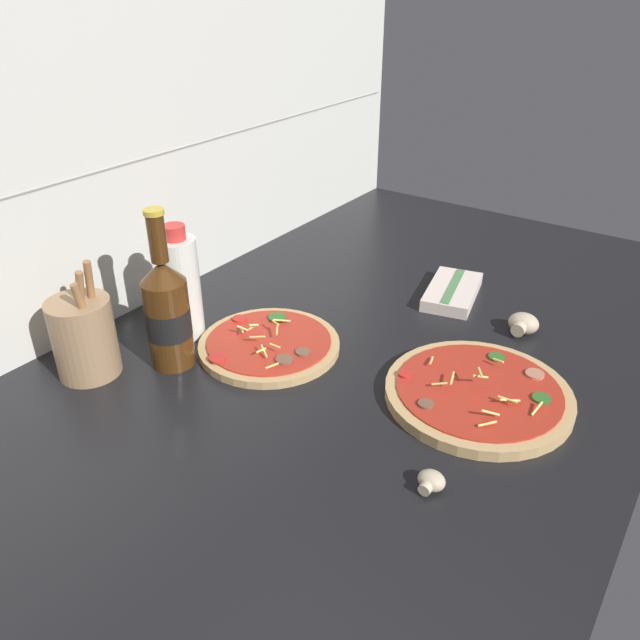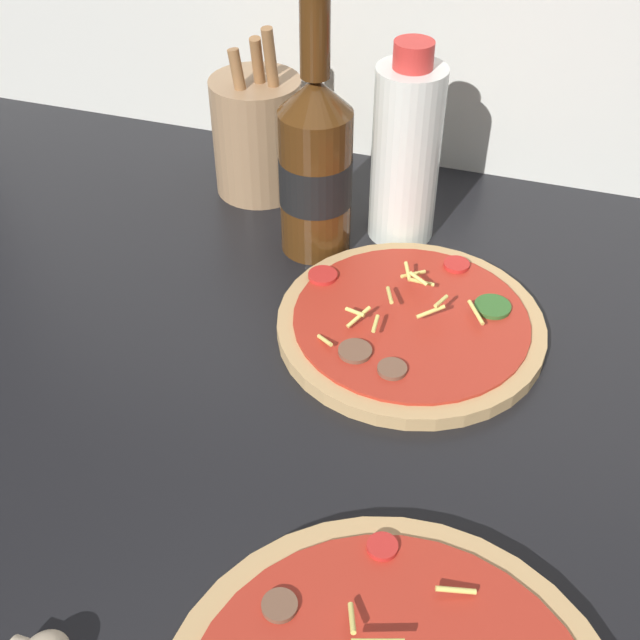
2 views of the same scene
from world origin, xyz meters
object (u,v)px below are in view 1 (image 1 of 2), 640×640
object	(u,v)px
beer_bottle	(167,312)
pizza_near	(478,393)
mushroom_right	(431,481)
utensil_crock	(84,337)
pizza_far	(269,344)
mushroom_left	(523,324)
oil_bottle	(181,286)
dish_towel	(452,292)

from	to	relation	value
beer_bottle	pizza_near	bearing A→B (deg)	-66.82
mushroom_right	utensil_crock	world-z (taller)	utensil_crock
pizza_far	utensil_crock	bearing A→B (deg)	138.84
beer_bottle	mushroom_left	world-z (taller)	beer_bottle
beer_bottle	mushroom_left	bearing A→B (deg)	-46.15
pizza_far	oil_bottle	distance (cm)	18.29
oil_bottle	mushroom_left	xyz separation A→B (cm)	(34.82, -49.43, -7.63)
mushroom_right	utensil_crock	bearing A→B (deg)	97.81
oil_bottle	mushroom_left	size ratio (longest dim) A/B	3.66
pizza_near	pizza_far	size ratio (longest dim) A/B	1.16
beer_bottle	mushroom_left	size ratio (longest dim) A/B	4.73
pizza_near	dish_towel	distance (cm)	33.76
beer_bottle	oil_bottle	distance (cm)	9.29
beer_bottle	dish_towel	bearing A→B (deg)	-30.14
oil_bottle	mushroom_left	distance (cm)	60.94
beer_bottle	mushroom_left	distance (cm)	61.98
oil_bottle	mushroom_right	distance (cm)	54.58
oil_bottle	mushroom_right	xyz separation A→B (cm)	(-9.63, -53.08, -8.25)
pizza_near	mushroom_right	world-z (taller)	pizza_near
mushroom_right	pizza_far	bearing A→B (deg)	69.24
dish_towel	beer_bottle	bearing A→B (deg)	149.86
pizza_near	mushroom_right	bearing A→B (deg)	-173.34
mushroom_right	utensil_crock	size ratio (longest dim) A/B	0.20
mushroom_left	utensil_crock	world-z (taller)	utensil_crock
pizza_far	oil_bottle	bearing A→B (deg)	106.81
dish_towel	utensil_crock	bearing A→B (deg)	147.43
mushroom_right	dish_towel	bearing A→B (deg)	21.59
beer_bottle	utensil_crock	size ratio (longest dim) A/B	1.39
pizza_far	beer_bottle	distance (cm)	18.40
pizza_near	oil_bottle	bearing A→B (deg)	103.03
pizza_near	dish_towel	xyz separation A→B (cm)	(28.93, 17.40, 0.21)
pizza_far	dish_towel	world-z (taller)	pizza_far
pizza_near	utensil_crock	bearing A→B (deg)	118.14
oil_bottle	mushroom_left	world-z (taller)	oil_bottle
utensil_crock	mushroom_left	bearing A→B (deg)	-45.58
pizza_near	pizza_far	world-z (taller)	pizza_near
pizza_near	beer_bottle	distance (cm)	50.26
pizza_near	oil_bottle	distance (cm)	52.62
mushroom_left	dish_towel	world-z (taller)	mushroom_left
pizza_far	dish_towel	xyz separation A→B (cm)	(35.98, -17.78, 0.37)
pizza_far	oil_bottle	size ratio (longest dim) A/B	1.17
pizza_far	dish_towel	distance (cm)	40.13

